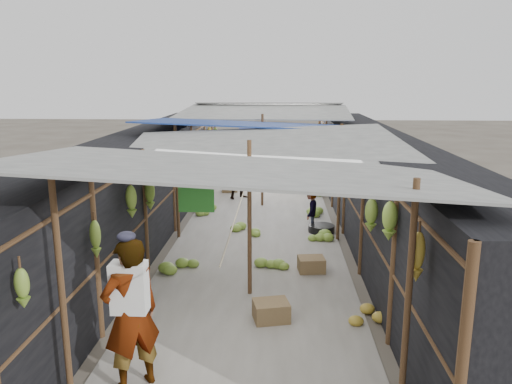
% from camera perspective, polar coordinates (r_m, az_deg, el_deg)
% --- Properties ---
extents(aisle_slab, '(3.60, 16.00, 0.02)m').
position_cam_1_polar(aisle_slab, '(11.82, 0.29, -4.55)').
color(aisle_slab, '#9E998E').
rests_on(aisle_slab, ground).
extents(stall_left, '(1.40, 15.00, 2.30)m').
position_cam_1_polar(stall_left, '(11.95, -12.75, 0.97)').
color(stall_left, black).
rests_on(stall_left, ground).
extents(stall_right, '(1.40, 15.00, 2.30)m').
position_cam_1_polar(stall_right, '(11.74, 13.58, 0.71)').
color(stall_right, black).
rests_on(stall_right, ground).
extents(crate_near, '(0.59, 0.52, 0.31)m').
position_cam_1_polar(crate_near, '(7.63, 1.74, -13.48)').
color(crate_near, olive).
rests_on(crate_near, ground).
extents(crate_mid, '(0.52, 0.44, 0.29)m').
position_cam_1_polar(crate_mid, '(9.46, 6.34, -8.27)').
color(crate_mid, olive).
rests_on(crate_mid, ground).
extents(crate_back, '(0.52, 0.45, 0.31)m').
position_cam_1_polar(crate_back, '(15.94, -3.04, 0.53)').
color(crate_back, olive).
rests_on(crate_back, ground).
extents(black_basin, '(0.61, 0.61, 0.18)m').
position_cam_1_polar(black_basin, '(11.85, 7.48, -4.20)').
color(black_basin, black).
rests_on(black_basin, ground).
extents(vendor_elderly, '(0.80, 0.76, 1.83)m').
position_cam_1_polar(vendor_elderly, '(6.01, -14.10, -13.42)').
color(vendor_elderly, white).
rests_on(vendor_elderly, ground).
extents(shopper_blue, '(0.96, 0.91, 1.56)m').
position_cam_1_polar(shopper_blue, '(14.93, -1.62, 2.15)').
color(shopper_blue, navy).
rests_on(shopper_blue, ground).
extents(vendor_seated, '(0.51, 0.72, 1.02)m').
position_cam_1_polar(vendor_seated, '(11.97, 6.30, -1.91)').
color(vendor_seated, '#49443F').
rests_on(vendor_seated, ground).
extents(market_canopy, '(5.62, 15.20, 2.77)m').
position_cam_1_polar(market_canopy, '(11.67, 0.48, 7.27)').
color(market_canopy, brown).
rests_on(market_canopy, ground).
extents(hanging_bananas, '(3.96, 14.24, 0.87)m').
position_cam_1_polar(hanging_bananas, '(11.31, 0.91, 3.21)').
color(hanging_bananas, olive).
rests_on(hanging_bananas, ground).
extents(floor_bananas, '(4.04, 9.98, 0.36)m').
position_cam_1_polar(floor_bananas, '(12.37, 0.51, -3.04)').
color(floor_bananas, olive).
rests_on(floor_bananas, ground).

